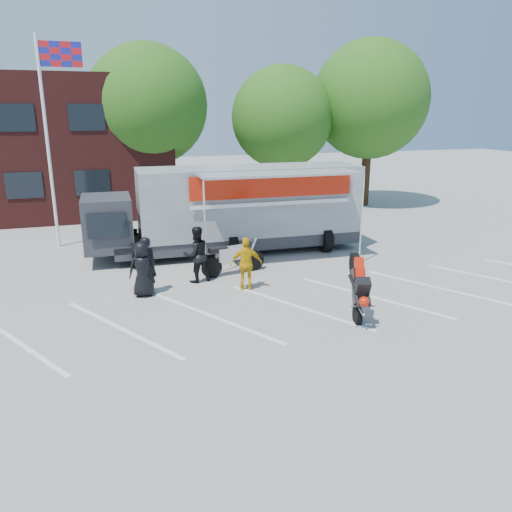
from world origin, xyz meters
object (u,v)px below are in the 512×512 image
stunt_bike_rider (352,314)px  spectator_hivis (246,264)px  tree_mid (282,118)px  tree_right (370,100)px  flagpole (52,117)px  tree_left (147,105)px  spectator_leather_a (143,269)px  spectator_leather_b (146,266)px  transporter_truck (238,251)px  parked_motorcycle (234,274)px  spectator_leather_c (196,254)px

stunt_bike_rider → spectator_hivis: 3.59m
tree_mid → tree_right: tree_right is taller
flagpole → stunt_bike_rider: 13.55m
tree_left → spectator_leather_a: bearing=-98.0°
spectator_leather_b → spectator_hivis: (2.95, -0.57, -0.06)m
tree_mid → transporter_truck: bearing=-121.1°
transporter_truck → parked_motorcycle: size_ratio=4.37×
tree_left → parked_motorcycle: size_ratio=3.68×
parked_motorcycle → stunt_bike_rider: 4.83m
transporter_truck → stunt_bike_rider: transporter_truck is taller
flagpole → tree_right: (16.24, 4.50, 0.82)m
tree_mid → transporter_truck: 10.53m
transporter_truck → stunt_bike_rider: size_ratio=5.38×
tree_mid → spectator_leather_b: 15.09m
spectator_leather_b → tree_right: bearing=-151.4°
tree_mid → spectator_leather_c: size_ratio=4.25×
spectator_leather_b → spectator_hivis: size_ratio=1.07×
stunt_bike_rider → spectator_leather_b: bearing=162.9°
flagpole → transporter_truck: 8.71m
tree_right → stunt_bike_rider: bearing=-120.7°
flagpole → spectator_leather_c: flagpole is taller
stunt_bike_rider → spectator_leather_b: 6.14m
tree_right → tree_mid: bearing=174.3°
spectator_leather_a → spectator_hivis: bearing=174.4°
parked_motorcycle → spectator_leather_b: (-2.97, -1.02, 0.88)m
flagpole → spectator_leather_b: size_ratio=4.56×
tree_left → spectator_hivis: tree_left is taller
tree_right → stunt_bike_rider: 17.83m
spectator_hivis → stunt_bike_rider: bearing=141.2°
flagpole → spectator_leather_c: (4.21, -6.02, -4.15)m
tree_left → spectator_leather_a: size_ratio=5.26×
stunt_bike_rider → spectator_hivis: size_ratio=1.16×
flagpole → tree_right: 16.88m
tree_mid → spectator_hivis: bearing=-115.2°
tree_right → spectator_leather_b: (-13.69, -11.15, -5.00)m
tree_right → transporter_truck: (-9.80, -7.46, -5.88)m
spectator_leather_b → flagpole: bearing=-79.6°
tree_left → spectator_hivis: (1.26, -13.22, -4.75)m
tree_right → stunt_bike_rider: tree_right is taller
spectator_leather_a → spectator_leather_b: spectator_leather_b is taller
spectator_leather_a → spectator_hivis: 3.08m
transporter_truck → spectator_leather_c: bearing=-124.8°
tree_right → transporter_truck: size_ratio=0.89×
spectator_leather_a → spectator_leather_c: (1.76, 0.79, 0.08)m
tree_left → spectator_hivis: 14.10m
flagpole → spectator_hivis: 10.02m
tree_left → parked_motorcycle: tree_left is taller
flagpole → tree_right: size_ratio=0.88×
tree_left → spectator_leather_a: (-1.79, -12.81, -4.74)m
tree_right → spectator_leather_a: size_ratio=5.55×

